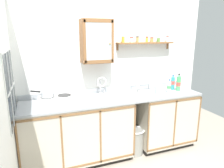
{
  "coord_description": "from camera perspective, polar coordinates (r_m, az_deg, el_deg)",
  "views": [
    {
      "loc": [
        -1.09,
        -2.4,
        1.91
      ],
      "look_at": [
        -0.01,
        0.52,
        1.14
      ],
      "focal_mm": 33.06,
      "sensor_mm": 36.0,
      "label": 1
    }
  ],
  "objects": [
    {
      "name": "floor",
      "position": [
        3.25,
        3.57,
        -22.15
      ],
      "size": [
        5.8,
        5.8,
        0.0
      ],
      "primitive_type": "plane",
      "color": "#9E9384",
      "rests_on": "ground"
    },
    {
      "name": "back_wall",
      "position": [
        3.37,
        -1.12,
        3.42
      ],
      "size": [
        3.4,
        0.07,
        2.58
      ],
      "color": "white",
      "rests_on": "ground"
    },
    {
      "name": "side_wall_left",
      "position": [
        2.26,
        -28.1,
        -3.66
      ],
      "size": [
        0.05,
        3.5,
        2.58
      ],
      "primitive_type": "cube",
      "color": "white",
      "rests_on": "ground"
    },
    {
      "name": "lower_cabinet_run",
      "position": [
        3.18,
        -9.48,
        -13.18
      ],
      "size": [
        1.59,
        0.62,
        0.94
      ],
      "color": "black",
      "rests_on": "ground"
    },
    {
      "name": "lower_cabinet_run_right",
      "position": [
        3.72,
        14.08,
        -9.32
      ],
      "size": [
        0.98,
        0.62,
        0.94
      ],
      "color": "black",
      "rests_on": "ground"
    },
    {
      "name": "countertop",
      "position": [
        3.15,
        0.89,
        -3.86
      ],
      "size": [
        2.76,
        0.64,
        0.03
      ],
      "primitive_type": "cube",
      "color": "#9EA3A8",
      "rests_on": "lower_cabinet_run"
    },
    {
      "name": "backsplash",
      "position": [
        3.4,
        -0.9,
        -1.56
      ],
      "size": [
        2.76,
        0.02,
        0.08
      ],
      "primitive_type": "cube",
      "color": "#9EA3A8",
      "rests_on": "countertop"
    },
    {
      "name": "sink",
      "position": [
        3.14,
        -2.05,
        -3.97
      ],
      "size": [
        0.53,
        0.47,
        0.39
      ],
      "color": "silver",
      "rests_on": "countertop"
    },
    {
      "name": "hot_plate_stove",
      "position": [
        2.98,
        -15.12,
        -4.17
      ],
      "size": [
        0.47,
        0.31,
        0.09
      ],
      "color": "silver",
      "rests_on": "countertop"
    },
    {
      "name": "saucepan",
      "position": [
        2.97,
        -17.54,
        -2.58
      ],
      "size": [
        0.31,
        0.25,
        0.08
      ],
      "color": "silver",
      "rests_on": "hot_plate_stove"
    },
    {
      "name": "bottle_detergent_teal_0",
      "position": [
        3.69,
        16.46,
        0.37
      ],
      "size": [
        0.06,
        0.06,
        0.26
      ],
      "color": "teal",
      "rests_on": "countertop"
    },
    {
      "name": "bottle_soda_green_1",
      "position": [
        3.64,
        17.92,
        0.28
      ],
      "size": [
        0.07,
        0.07,
        0.29
      ],
      "color": "#4CB266",
      "rests_on": "countertop"
    },
    {
      "name": "bottle_water_clear_2",
      "position": [
        3.49,
        15.51,
        -0.67
      ],
      "size": [
        0.06,
        0.06,
        0.22
      ],
      "color": "silver",
      "rests_on": "countertop"
    },
    {
      "name": "dish_rack",
      "position": [
        3.33,
        8.43,
        -2.35
      ],
      "size": [
        0.35,
        0.24,
        0.16
      ],
      "color": "#B2B2B7",
      "rests_on": "countertop"
    },
    {
      "name": "mug",
      "position": [
        2.96,
        -7.41,
        -3.9
      ],
      "size": [
        0.09,
        0.12,
        0.09
      ],
      "color": "white",
      "rests_on": "countertop"
    },
    {
      "name": "wall_cabinet",
      "position": [
        3.09,
        -4.31,
        11.7
      ],
      "size": [
        0.45,
        0.29,
        0.63
      ],
      "color": "brown"
    },
    {
      "name": "spice_shelf",
      "position": [
        3.48,
        9.18,
        11.39
      ],
      "size": [
        1.0,
        0.14,
        0.23
      ],
      "color": "brown"
    },
    {
      "name": "window",
      "position": [
        2.66,
        -26.35,
        -1.08
      ],
      "size": [
        0.03,
        0.74,
        0.87
      ],
      "color": "#262D38"
    },
    {
      "name": "trash_bin",
      "position": [
        3.47,
        6.37,
        -15.36
      ],
      "size": [
        0.3,
        0.3,
        0.43
      ],
      "color": "gray",
      "rests_on": "ground"
    }
  ]
}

